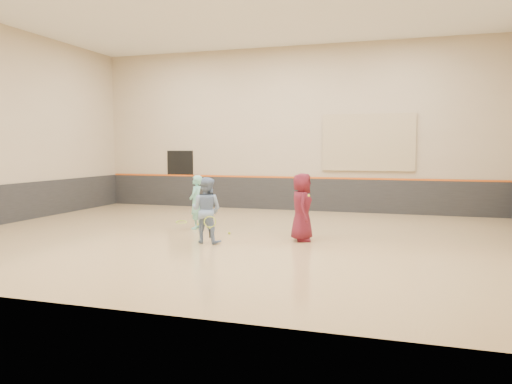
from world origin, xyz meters
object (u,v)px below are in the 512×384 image
(young_man, at_px, (302,207))
(girl, at_px, (196,202))
(spare_racket, at_px, (181,220))
(instructor, at_px, (206,210))

(young_man, bearing_deg, girl, 59.85)
(girl, xyz_separation_m, spare_racket, (-0.94, 0.96, -0.69))
(instructor, distance_m, spare_racket, 3.57)
(instructor, xyz_separation_m, spare_racket, (-2.05, 2.83, -0.73))
(instructor, bearing_deg, spare_racket, -49.48)
(instructor, bearing_deg, girl, -54.66)
(girl, distance_m, spare_racket, 1.51)
(girl, bearing_deg, young_man, 69.42)
(girl, relative_size, instructor, 0.96)
(young_man, xyz_separation_m, spare_racket, (-4.21, 1.89, -0.77))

